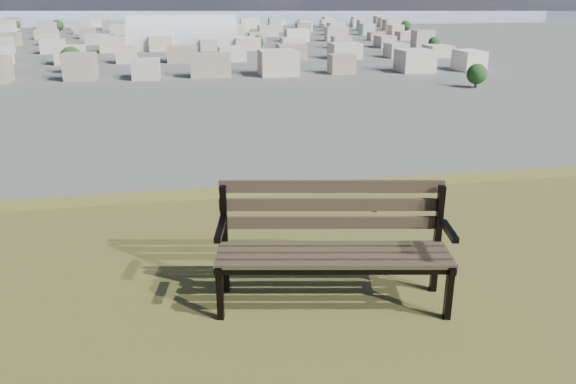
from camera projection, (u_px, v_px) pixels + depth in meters
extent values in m
cube|color=#413525|center=(335.00, 265.00, 4.33)|extent=(1.86, 0.43, 0.04)
cube|color=#413525|center=(334.00, 258.00, 4.45)|extent=(1.86, 0.43, 0.04)
cube|color=#413525|center=(333.00, 251.00, 4.57)|extent=(1.86, 0.43, 0.04)
cube|color=#413525|center=(331.00, 245.00, 4.69)|extent=(1.86, 0.43, 0.04)
cube|color=#413525|center=(331.00, 222.00, 4.71)|extent=(1.85, 0.37, 0.10)
cube|color=#413525|center=(331.00, 205.00, 4.68)|extent=(1.85, 0.37, 0.10)
cube|color=#413525|center=(332.00, 186.00, 4.66)|extent=(1.85, 0.37, 0.10)
cube|color=black|center=(220.00, 293.00, 4.39)|extent=(0.06, 0.07, 0.46)
cube|color=black|center=(225.00, 240.00, 4.73)|extent=(0.06, 0.07, 0.96)
cube|color=black|center=(222.00, 258.00, 4.52)|extent=(0.15, 0.52, 0.05)
cube|color=black|center=(220.00, 231.00, 4.38)|extent=(0.12, 0.38, 0.05)
cube|color=black|center=(449.00, 293.00, 4.39)|extent=(0.06, 0.07, 0.46)
cube|color=black|center=(437.00, 240.00, 4.73)|extent=(0.06, 0.07, 0.96)
cube|color=black|center=(444.00, 258.00, 4.52)|extent=(0.15, 0.52, 0.05)
cube|color=black|center=(449.00, 231.00, 4.38)|extent=(0.12, 0.38, 0.05)
cube|color=black|center=(335.00, 271.00, 4.34)|extent=(1.85, 0.38, 0.04)
cube|color=black|center=(331.00, 249.00, 4.71)|extent=(1.85, 0.38, 0.04)
cone|color=brown|center=(377.00, 205.00, 6.63)|extent=(0.08, 0.08, 0.18)
cube|color=silver|center=(184.00, 43.00, 298.14)|extent=(57.21, 26.25, 6.24)
cylinder|color=silver|center=(183.00, 37.00, 297.11)|extent=(57.21, 26.25, 23.73)
cube|color=#B1A198|center=(74.00, 70.00, 189.73)|extent=(11.00, 11.00, 7.00)
cube|color=#C6B29D|center=(147.00, 68.00, 193.85)|extent=(11.00, 11.00, 7.00)
cube|color=#AEADB2|center=(216.00, 66.00, 197.97)|extent=(11.00, 11.00, 7.00)
cube|color=beige|center=(283.00, 65.00, 202.08)|extent=(11.00, 11.00, 7.00)
cube|color=gray|center=(347.00, 64.00, 206.20)|extent=(11.00, 11.00, 7.00)
cube|color=silver|center=(409.00, 62.00, 210.32)|extent=(11.00, 11.00, 7.00)
cube|color=beige|center=(468.00, 61.00, 214.44)|extent=(11.00, 11.00, 7.00)
cube|color=#C6B29D|center=(3.00, 57.00, 229.92)|extent=(11.00, 11.00, 7.00)
cube|color=#AEADB2|center=(65.00, 55.00, 234.04)|extent=(11.00, 11.00, 7.00)
cube|color=beige|center=(124.00, 54.00, 238.16)|extent=(11.00, 11.00, 7.00)
cube|color=gray|center=(181.00, 53.00, 242.28)|extent=(11.00, 11.00, 7.00)
cube|color=silver|center=(237.00, 52.00, 246.40)|extent=(11.00, 11.00, 7.00)
cube|color=beige|center=(290.00, 51.00, 250.52)|extent=(11.00, 11.00, 7.00)
cube|color=beige|center=(342.00, 51.00, 254.63)|extent=(11.00, 11.00, 7.00)
cube|color=#B1A198|center=(392.00, 50.00, 258.75)|extent=(11.00, 11.00, 7.00)
cube|color=#C6B29D|center=(441.00, 49.00, 262.87)|extent=(11.00, 11.00, 7.00)
cube|color=gray|center=(6.00, 47.00, 274.24)|extent=(11.00, 11.00, 7.00)
cube|color=silver|center=(58.00, 46.00, 278.36)|extent=(11.00, 11.00, 7.00)
cube|color=beige|center=(108.00, 45.00, 282.47)|extent=(11.00, 11.00, 7.00)
cube|color=beige|center=(157.00, 44.00, 286.59)|extent=(11.00, 11.00, 7.00)
cube|color=#B1A198|center=(204.00, 44.00, 290.71)|extent=(11.00, 11.00, 7.00)
cube|color=#C6B29D|center=(250.00, 43.00, 294.83)|extent=(11.00, 11.00, 7.00)
cube|color=#AEADB2|center=(295.00, 42.00, 298.95)|extent=(11.00, 11.00, 7.00)
cube|color=beige|center=(338.00, 42.00, 303.06)|extent=(11.00, 11.00, 7.00)
cube|color=gray|center=(381.00, 41.00, 307.18)|extent=(11.00, 11.00, 7.00)
cube|color=silver|center=(422.00, 40.00, 311.30)|extent=(11.00, 11.00, 7.00)
cube|color=#B1A198|center=(9.00, 39.00, 318.55)|extent=(11.00, 11.00, 7.00)
cube|color=#C6B29D|center=(53.00, 39.00, 322.67)|extent=(11.00, 11.00, 7.00)
cube|color=#AEADB2|center=(97.00, 38.00, 326.79)|extent=(11.00, 11.00, 7.00)
cube|color=beige|center=(139.00, 38.00, 330.90)|extent=(11.00, 11.00, 7.00)
cube|color=gray|center=(180.00, 37.00, 335.02)|extent=(11.00, 11.00, 7.00)
cube|color=silver|center=(221.00, 37.00, 339.14)|extent=(11.00, 11.00, 7.00)
cube|color=beige|center=(260.00, 36.00, 343.26)|extent=(11.00, 11.00, 7.00)
cube|color=beige|center=(298.00, 36.00, 347.38)|extent=(11.00, 11.00, 7.00)
cube|color=#B1A198|center=(336.00, 35.00, 351.50)|extent=(11.00, 11.00, 7.00)
cube|color=#C6B29D|center=(372.00, 35.00, 355.61)|extent=(11.00, 11.00, 7.00)
cube|color=#AEADB2|center=(408.00, 34.00, 359.73)|extent=(11.00, 11.00, 7.00)
cube|color=silver|center=(11.00, 34.00, 362.86)|extent=(11.00, 11.00, 7.00)
cube|color=beige|center=(50.00, 33.00, 366.98)|extent=(11.00, 11.00, 7.00)
cube|color=beige|center=(88.00, 33.00, 371.10)|extent=(11.00, 11.00, 7.00)
cube|color=#B1A198|center=(125.00, 33.00, 375.22)|extent=(11.00, 11.00, 7.00)
cube|color=#C6B29D|center=(162.00, 32.00, 379.34)|extent=(11.00, 11.00, 7.00)
cube|color=#AEADB2|center=(198.00, 32.00, 383.45)|extent=(11.00, 11.00, 7.00)
cube|color=beige|center=(233.00, 31.00, 387.57)|extent=(11.00, 11.00, 7.00)
cube|color=gray|center=(267.00, 31.00, 391.69)|extent=(11.00, 11.00, 7.00)
cube|color=silver|center=(301.00, 31.00, 395.81)|extent=(11.00, 11.00, 7.00)
cube|color=beige|center=(334.00, 30.00, 399.93)|extent=(11.00, 11.00, 7.00)
cube|color=beige|center=(366.00, 30.00, 404.05)|extent=(11.00, 11.00, 7.00)
cube|color=#B1A198|center=(398.00, 30.00, 408.16)|extent=(11.00, 11.00, 7.00)
cube|color=beige|center=(12.00, 30.00, 407.18)|extent=(11.00, 11.00, 7.00)
cube|color=gray|center=(47.00, 29.00, 411.29)|extent=(11.00, 11.00, 7.00)
cube|color=silver|center=(81.00, 29.00, 415.41)|extent=(11.00, 11.00, 7.00)
cube|color=beige|center=(115.00, 29.00, 419.53)|extent=(11.00, 11.00, 7.00)
cube|color=beige|center=(148.00, 28.00, 423.65)|extent=(11.00, 11.00, 7.00)
cube|color=#B1A198|center=(180.00, 28.00, 427.77)|extent=(11.00, 11.00, 7.00)
cube|color=#C6B29D|center=(212.00, 28.00, 431.89)|extent=(11.00, 11.00, 7.00)
cube|color=#AEADB2|center=(243.00, 27.00, 436.00)|extent=(11.00, 11.00, 7.00)
cube|color=beige|center=(273.00, 27.00, 440.12)|extent=(11.00, 11.00, 7.00)
cube|color=gray|center=(303.00, 27.00, 444.24)|extent=(11.00, 11.00, 7.00)
cube|color=silver|center=(332.00, 26.00, 448.36)|extent=(11.00, 11.00, 7.00)
cube|color=beige|center=(361.00, 26.00, 452.48)|extent=(11.00, 11.00, 7.00)
cube|color=beige|center=(389.00, 26.00, 456.59)|extent=(11.00, 11.00, 7.00)
cube|color=#AEADB2|center=(13.00, 26.00, 451.49)|extent=(11.00, 11.00, 7.00)
cube|color=beige|center=(45.00, 26.00, 455.61)|extent=(11.00, 11.00, 7.00)
cube|color=gray|center=(76.00, 26.00, 459.73)|extent=(11.00, 11.00, 7.00)
cube|color=silver|center=(106.00, 25.00, 463.84)|extent=(11.00, 11.00, 7.00)
cube|color=beige|center=(136.00, 25.00, 467.96)|extent=(11.00, 11.00, 7.00)
cube|color=beige|center=(165.00, 25.00, 472.08)|extent=(11.00, 11.00, 7.00)
cube|color=#B1A198|center=(194.00, 25.00, 476.20)|extent=(11.00, 11.00, 7.00)
cube|color=#C6B29D|center=(222.00, 24.00, 480.32)|extent=(11.00, 11.00, 7.00)
cube|color=#AEADB2|center=(250.00, 24.00, 484.43)|extent=(11.00, 11.00, 7.00)
cube|color=beige|center=(278.00, 24.00, 488.55)|extent=(11.00, 11.00, 7.00)
cube|color=gray|center=(304.00, 24.00, 492.67)|extent=(11.00, 11.00, 7.00)
cube|color=silver|center=(331.00, 23.00, 496.79)|extent=(11.00, 11.00, 7.00)
cube|color=beige|center=(357.00, 23.00, 500.91)|extent=(11.00, 11.00, 7.00)
cube|color=beige|center=(383.00, 23.00, 505.03)|extent=(11.00, 11.00, 7.00)
cube|color=#AEADB2|center=(14.00, 23.00, 495.80)|extent=(11.00, 11.00, 7.00)
cube|color=beige|center=(43.00, 23.00, 499.92)|extent=(11.00, 11.00, 7.00)
cube|color=gray|center=(71.00, 23.00, 504.04)|extent=(11.00, 11.00, 7.00)
cube|color=silver|center=(99.00, 23.00, 508.16)|extent=(11.00, 11.00, 7.00)
cube|color=beige|center=(126.00, 22.00, 512.27)|extent=(11.00, 11.00, 7.00)
cube|color=beige|center=(153.00, 22.00, 516.39)|extent=(11.00, 11.00, 7.00)
cube|color=#B1A198|center=(180.00, 22.00, 520.51)|extent=(11.00, 11.00, 7.00)
cube|color=#C6B29D|center=(206.00, 22.00, 524.63)|extent=(11.00, 11.00, 7.00)
cube|color=#AEADB2|center=(231.00, 22.00, 528.75)|extent=(11.00, 11.00, 7.00)
cube|color=beige|center=(256.00, 21.00, 532.87)|extent=(11.00, 11.00, 7.00)
cube|color=gray|center=(281.00, 21.00, 536.98)|extent=(11.00, 11.00, 7.00)
cube|color=silver|center=(306.00, 21.00, 541.10)|extent=(11.00, 11.00, 7.00)
cube|color=beige|center=(330.00, 21.00, 545.22)|extent=(11.00, 11.00, 7.00)
cube|color=beige|center=(354.00, 21.00, 549.34)|extent=(11.00, 11.00, 7.00)
cube|color=#B1A198|center=(377.00, 20.00, 553.46)|extent=(11.00, 11.00, 7.00)
cylinder|color=#38241C|center=(476.00, 84.00, 175.07)|extent=(0.80, 0.80, 2.10)
sphere|color=black|center=(477.00, 74.00, 174.02)|extent=(6.30, 6.30, 6.30)
cylinder|color=#38241C|center=(73.00, 69.00, 208.31)|extent=(0.80, 0.80, 2.70)
sphere|color=black|center=(71.00, 58.00, 206.96)|extent=(8.10, 8.10, 8.10)
cylinder|color=#38241C|center=(433.00, 48.00, 293.25)|extent=(0.80, 0.80, 1.95)
sphere|color=black|center=(434.00, 43.00, 292.28)|extent=(5.85, 5.85, 5.85)
cylinder|color=#38241C|center=(267.00, 35.00, 392.48)|extent=(0.80, 0.80, 2.25)
sphere|color=black|center=(267.00, 30.00, 391.36)|extent=(6.75, 6.75, 6.75)
cylinder|color=#38241C|center=(59.00, 31.00, 422.29)|extent=(0.80, 0.80, 2.85)
sphere|color=black|center=(58.00, 25.00, 420.87)|extent=(8.55, 8.55, 8.55)
cylinder|color=#38241C|center=(16.00, 29.00, 452.60)|extent=(0.80, 0.80, 2.40)
sphere|color=black|center=(16.00, 24.00, 451.40)|extent=(7.20, 7.20, 7.20)
cylinder|color=#38241C|center=(258.00, 48.00, 296.33)|extent=(0.80, 0.80, 2.10)
sphere|color=black|center=(258.00, 41.00, 295.28)|extent=(6.30, 6.30, 6.30)
cylinder|color=#38241C|center=(405.00, 31.00, 429.85)|extent=(0.80, 0.80, 2.55)
sphere|color=black|center=(406.00, 26.00, 428.58)|extent=(7.65, 7.65, 7.65)
cube|color=#95A8BE|center=(179.00, 14.00, 846.28)|extent=(2400.00, 700.00, 0.12)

